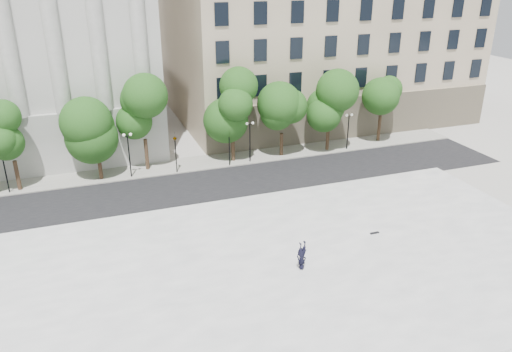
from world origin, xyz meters
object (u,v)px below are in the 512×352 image
at_px(person_lying, 301,265).
at_px(skateboard, 375,233).
at_px(traffic_light_west, 175,137).
at_px(traffic_light_east, 229,132).

distance_m(person_lying, skateboard, 7.41).
bearing_deg(traffic_light_west, person_lying, -78.41).
distance_m(traffic_light_east, skateboard, 18.72).
height_order(traffic_light_east, skateboard, traffic_light_east).
bearing_deg(skateboard, traffic_light_east, 107.80).
bearing_deg(skateboard, traffic_light_west, 121.98).
relative_size(traffic_light_west, skateboard, 5.95).
distance_m(traffic_light_west, skateboard, 21.00).
bearing_deg(traffic_light_east, skateboard, -71.88).
relative_size(traffic_light_east, person_lying, 2.10).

